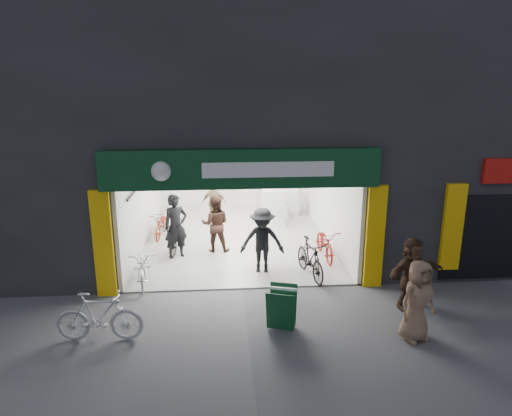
{
  "coord_description": "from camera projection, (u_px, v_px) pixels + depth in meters",
  "views": [
    {
      "loc": [
        -0.5,
        -10.35,
        4.93
      ],
      "look_at": [
        0.46,
        1.5,
        1.68
      ],
      "focal_mm": 32.0,
      "sensor_mm": 36.0,
      "label": 1
    }
  ],
  "objects": [
    {
      "name": "pedestrian_far",
      "position": [
        412.0,
        273.0,
        10.2
      ],
      "size": [
        1.6,
        1.03,
        1.65
      ],
      "primitive_type": "imported",
      "rotation": [
        0.0,
        0.0,
        0.39
      ],
      "color": "#392619",
      "rests_on": "ground"
    },
    {
      "name": "customer_a",
      "position": [
        176.0,
        227.0,
        13.08
      ],
      "size": [
        0.82,
        0.71,
        1.9
      ],
      "primitive_type": "imported",
      "rotation": [
        0.0,
        0.0,
        0.44
      ],
      "color": "black",
      "rests_on": "ground"
    },
    {
      "name": "parked_bike",
      "position": [
        99.0,
        316.0,
        8.94
      ],
      "size": [
        1.74,
        0.58,
        1.03
      ],
      "primitive_type": "imported",
      "rotation": [
        0.0,
        0.0,
        1.51
      ],
      "color": "silver",
      "rests_on": "ground"
    },
    {
      "name": "sandwich_board",
      "position": [
        282.0,
        307.0,
        9.38
      ],
      "size": [
        0.72,
        0.73,
        0.89
      ],
      "rotation": [
        0.0,
        0.0,
        -0.3
      ],
      "color": "#104122",
      "rests_on": "ground"
    },
    {
      "name": "pedestrian_near",
      "position": [
        417.0,
        301.0,
        8.9
      ],
      "size": [
        0.94,
        0.78,
        1.66
      ],
      "primitive_type": "imported",
      "rotation": [
        0.0,
        0.0,
        0.36
      ],
      "color": "brown",
      "rests_on": "ground"
    },
    {
      "name": "ground",
      "position": [
        242.0,
        289.0,
        11.29
      ],
      "size": [
        60.0,
        60.0,
        0.0
      ],
      "primitive_type": "plane",
      "color": "#56565B",
      "rests_on": "ground"
    },
    {
      "name": "bike_left_midback",
      "position": [
        162.0,
        225.0,
        15.07
      ],
      "size": [
        0.7,
        1.64,
        0.84
      ],
      "primitive_type": "imported",
      "rotation": [
        0.0,
        0.0,
        -0.09
      ],
      "color": "maroon",
      "rests_on": "ground"
    },
    {
      "name": "bike_right_mid",
      "position": [
        325.0,
        243.0,
        13.2
      ],
      "size": [
        0.64,
        1.77,
        0.92
      ],
      "primitive_type": "imported",
      "rotation": [
        0.0,
        0.0,
        0.02
      ],
      "color": "maroon",
      "rests_on": "ground"
    },
    {
      "name": "bike_right_back",
      "position": [
        286.0,
        210.0,
        16.59
      ],
      "size": [
        0.65,
        1.63,
        0.95
      ],
      "primitive_type": "imported",
      "rotation": [
        0.0,
        0.0,
        -0.13
      ],
      "color": "silver",
      "rests_on": "ground"
    },
    {
      "name": "building",
      "position": [
        261.0,
        103.0,
        15.02
      ],
      "size": [
        17.0,
        10.27,
        8.0
      ],
      "color": "#232326",
      "rests_on": "ground"
    },
    {
      "name": "customer_d",
      "position": [
        214.0,
        202.0,
        16.61
      ],
      "size": [
        0.88,
        0.38,
        1.49
      ],
      "primitive_type": "imported",
      "rotation": [
        0.0,
        0.0,
        3.12
      ],
      "color": "olive",
      "rests_on": "ground"
    },
    {
      "name": "bike_left_back",
      "position": [
        160.0,
        223.0,
        15.13
      ],
      "size": [
        0.56,
        1.57,
        0.93
      ],
      "primitive_type": "imported",
      "rotation": [
        0.0,
        0.0,
        -0.08
      ],
      "color": "#A7A8AC",
      "rests_on": "ground"
    },
    {
      "name": "customer_c",
      "position": [
        262.0,
        241.0,
        12.06
      ],
      "size": [
        1.23,
        0.8,
        1.8
      ],
      "primitive_type": "imported",
      "rotation": [
        0.0,
        0.0,
        -0.11
      ],
      "color": "black",
      "rests_on": "ground"
    },
    {
      "name": "bike_right_front",
      "position": [
        310.0,
        259.0,
        11.87
      ],
      "size": [
        0.81,
        1.8,
        1.05
      ],
      "primitive_type": "imported",
      "rotation": [
        0.0,
        0.0,
        0.19
      ],
      "color": "black",
      "rests_on": "ground"
    },
    {
      "name": "bike_left_midfront",
      "position": [
        178.0,
        237.0,
        13.7
      ],
      "size": [
        0.75,
        1.67,
        0.97
      ],
      "primitive_type": "imported",
      "rotation": [
        0.0,
        0.0,
        -0.19
      ],
      "color": "black",
      "rests_on": "ground"
    },
    {
      "name": "bike_left_front",
      "position": [
        143.0,
        266.0,
        11.55
      ],
      "size": [
        0.88,
        1.84,
        0.93
      ],
      "primitive_type": "imported",
      "rotation": [
        0.0,
        0.0,
        0.15
      ],
      "color": "silver",
      "rests_on": "ground"
    },
    {
      "name": "customer_b",
      "position": [
        215.0,
        224.0,
        13.62
      ],
      "size": [
        0.9,
        0.73,
        1.74
      ],
      "primitive_type": "imported",
      "rotation": [
        0.0,
        0.0,
        3.06
      ],
      "color": "#382119",
      "rests_on": "ground"
    }
  ]
}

